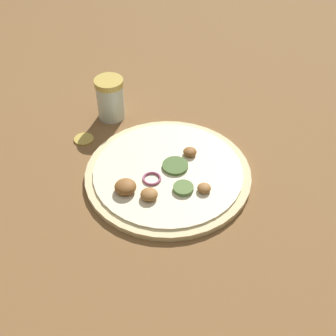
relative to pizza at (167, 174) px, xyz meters
The scene contains 4 objects.
ground_plane 0.01m from the pizza, 130.78° to the right, with size 3.00×3.00×0.00m, color brown.
pizza is the anchor object (origin of this frame).
spice_jar 0.22m from the pizza, 70.96° to the right, with size 0.06×0.06×0.09m.
loose_cap 0.20m from the pizza, 45.95° to the right, with size 0.04×0.04×0.01m.
Camera 1 is at (0.14, 0.60, 0.60)m, focal length 50.00 mm.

